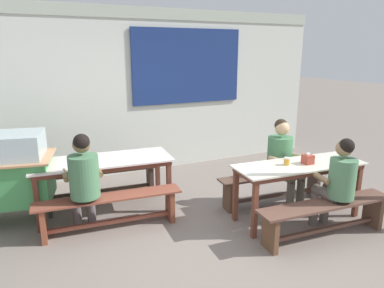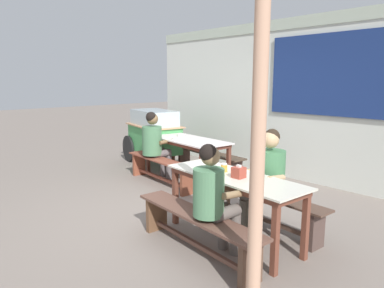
{
  "view_description": "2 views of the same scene",
  "coord_description": "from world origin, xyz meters",
  "views": [
    {
      "loc": [
        -2.03,
        -3.46,
        2.19
      ],
      "look_at": [
        0.02,
        0.85,
        0.93
      ],
      "focal_mm": 33.06,
      "sensor_mm": 36.0,
      "label": 1
    },
    {
      "loc": [
        3.6,
        -3.07,
        1.83
      ],
      "look_at": [
        -0.39,
        0.62,
        0.84
      ],
      "focal_mm": 32.95,
      "sensor_mm": 36.0,
      "label": 2
    }
  ],
  "objects": [
    {
      "name": "bench_near_back",
      "position": [
        1.14,
        0.43,
        0.3
      ],
      "size": [
        1.73,
        0.4,
        0.45
      ],
      "color": "brown",
      "rests_on": "ground_plane"
    },
    {
      "name": "person_right_near_table",
      "position": [
        1.22,
        0.35,
        0.71
      ],
      "size": [
        0.47,
        0.61,
        1.26
      ],
      "color": "#666155",
      "rests_on": "ground_plane"
    },
    {
      "name": "tissue_box",
      "position": [
        1.2,
        -0.16,
        0.83
      ],
      "size": [
        0.12,
        0.12,
        0.14
      ],
      "color": "#A23F30",
      "rests_on": "dining_table_near"
    },
    {
      "name": "bench_far_back",
      "position": [
        -1.12,
        1.72,
        0.31
      ],
      "size": [
        1.81,
        0.47,
        0.45
      ],
      "color": "#46372A",
      "rests_on": "ground_plane"
    },
    {
      "name": "dining_table_near",
      "position": [
        1.1,
        -0.12,
        0.68
      ],
      "size": [
        1.78,
        0.73,
        0.77
      ],
      "color": "silver",
      "rests_on": "ground_plane"
    },
    {
      "name": "ground_plane",
      "position": [
        0.0,
        0.0,
        0.0
      ],
      "size": [
        40.0,
        40.0,
        0.0
      ],
      "primitive_type": "plane",
      "color": "gray"
    },
    {
      "name": "soup_bowl",
      "position": [
        -1.38,
        1.26,
        0.79
      ],
      "size": [
        0.14,
        0.14,
        0.05
      ],
      "primitive_type": "cylinder",
      "color": "silver",
      "rests_on": "dining_table_far"
    },
    {
      "name": "dining_table_far",
      "position": [
        -1.17,
        1.18,
        0.69
      ],
      "size": [
        1.9,
        0.88,
        0.77
      ],
      "color": "silver",
      "rests_on": "ground_plane"
    },
    {
      "name": "bench_far_front",
      "position": [
        -1.22,
        0.63,
        0.3
      ],
      "size": [
        1.82,
        0.45,
        0.45
      ],
      "color": "brown",
      "rests_on": "ground_plane"
    },
    {
      "name": "condiment_jar",
      "position": [
        0.92,
        -0.08,
        0.82
      ],
      "size": [
        0.07,
        0.07,
        0.1
      ],
      "color": "gold",
      "rests_on": "dining_table_near"
    },
    {
      "name": "food_cart",
      "position": [
        -2.47,
        1.43,
        0.71
      ],
      "size": [
        1.85,
        1.1,
        1.19
      ],
      "color": "#439751",
      "rests_on": "ground_plane"
    },
    {
      "name": "bench_near_front",
      "position": [
        1.06,
        -0.66,
        0.31
      ],
      "size": [
        1.79,
        0.44,
        0.45
      ],
      "color": "brown",
      "rests_on": "ground_plane"
    },
    {
      "name": "person_near_front",
      "position": [
        1.26,
        -0.61,
        0.69
      ],
      "size": [
        0.43,
        0.52,
        1.22
      ],
      "color": "#625953",
      "rests_on": "ground_plane"
    },
    {
      "name": "backdrop_wall",
      "position": [
        0.03,
        2.72,
        1.53
      ],
      "size": [
        7.04,
        0.23,
        2.92
      ],
      "color": "silver",
      "rests_on": "ground_plane"
    },
    {
      "name": "wooden_support_post",
      "position": [
        2.04,
        -0.95,
        1.2
      ],
      "size": [
        0.11,
        0.11,
        2.39
      ],
      "primitive_type": "cylinder",
      "color": "tan",
      "rests_on": "ground_plane"
    },
    {
      "name": "person_left_back_turned",
      "position": [
        -1.49,
        0.71,
        0.72
      ],
      "size": [
        0.47,
        0.54,
        1.27
      ],
      "color": "#645C5C",
      "rests_on": "ground_plane"
    }
  ]
}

